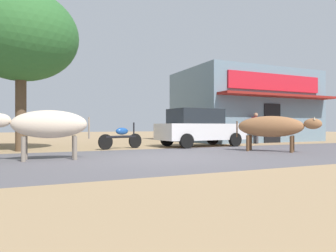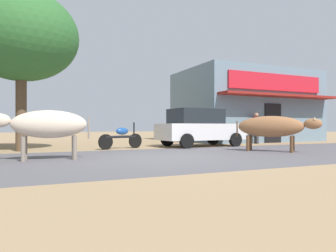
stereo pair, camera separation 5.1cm
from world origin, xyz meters
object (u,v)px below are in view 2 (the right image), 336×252
(cow_far_dark, at_px, (272,127))
(roadside_tree, at_px, (21,37))
(parked_motorcycle, at_px, (122,137))
(cow_near_brown, at_px, (47,125))
(parked_hatchback_car, at_px, (199,127))
(pedestrian_by_shop, at_px, (256,126))

(cow_far_dark, bearing_deg, roadside_tree, 154.71)
(parked_motorcycle, xyz_separation_m, cow_near_brown, (-2.87, -3.06, 0.47))
(parked_hatchback_car, bearing_deg, pedestrian_by_shop, 10.89)
(cow_far_dark, bearing_deg, parked_hatchback_car, 105.45)
(roadside_tree, bearing_deg, parked_hatchback_car, -2.91)
(parked_hatchback_car, distance_m, pedestrian_by_shop, 3.83)
(parked_hatchback_car, relative_size, parked_motorcycle, 2.09)
(parked_motorcycle, bearing_deg, cow_near_brown, -133.18)
(roadside_tree, xyz_separation_m, parked_hatchback_car, (7.11, -0.36, -3.26))
(roadside_tree, relative_size, parked_hatchback_car, 1.45)
(cow_near_brown, height_order, cow_far_dark, cow_near_brown)
(roadside_tree, xyz_separation_m, cow_near_brown, (0.72, -3.43, -3.16))
(parked_motorcycle, relative_size, cow_far_dark, 0.77)
(roadside_tree, relative_size, parked_motorcycle, 3.02)
(roadside_tree, height_order, cow_near_brown, roadside_tree)
(parked_hatchback_car, bearing_deg, parked_motorcycle, -179.86)
(cow_far_dark, bearing_deg, cow_near_brown, 177.05)
(roadside_tree, bearing_deg, cow_far_dark, -25.29)
(cow_far_dark, distance_m, pedestrian_by_shop, 5.03)
(parked_hatchback_car, bearing_deg, cow_near_brown, -154.35)
(cow_far_dark, height_order, pedestrian_by_shop, pedestrian_by_shop)
(roadside_tree, relative_size, cow_near_brown, 2.27)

